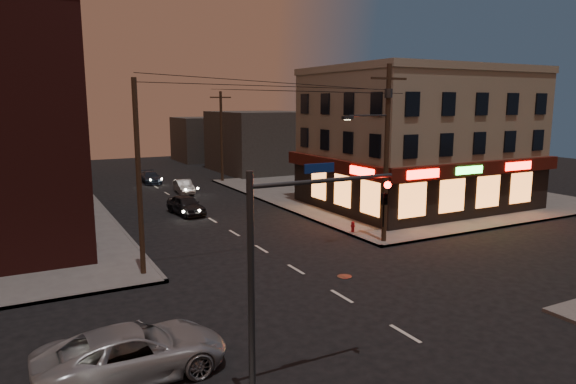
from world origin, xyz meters
TOP-DOWN VIEW (x-y plane):
  - ground at (0.00, 0.00)m, footprint 120.00×120.00m
  - sidewalk_ne at (18.00, 19.00)m, footprint 24.00×28.00m
  - pizza_building at (15.93, 13.43)m, footprint 15.85×12.85m
  - bg_building_ne_a at (14.00, 38.00)m, footprint 10.00×12.00m
  - bg_building_nw at (-13.00, 42.00)m, footprint 9.00×10.00m
  - bg_building_ne_b at (12.00, 52.00)m, footprint 8.00×8.00m
  - utility_pole_main at (6.68, 5.80)m, footprint 4.20×0.44m
  - utility_pole_far at (6.80, 32.00)m, footprint 0.26×0.26m
  - utility_pole_west at (-6.80, 6.50)m, footprint 0.24×0.24m
  - traffic_signal at (-5.57, -5.60)m, footprint 4.49×0.32m
  - suv_cross at (-9.03, -2.46)m, footprint 5.65×2.79m
  - sedan_near at (-1.05, 18.70)m, footprint 2.14×4.32m
  - sedan_mid at (1.40, 27.44)m, footprint 1.60×3.83m
  - sedan_far at (0.13, 34.67)m, footprint 1.81×4.09m
  - fire_hydrant at (6.40, 8.33)m, footprint 0.30×0.30m

SIDE VIEW (x-z plane):
  - ground at x=0.00m, z-range 0.00..0.00m
  - sidewalk_ne at x=18.00m, z-range 0.00..0.15m
  - fire_hydrant at x=6.40m, z-range 0.18..0.85m
  - sedan_far at x=0.13m, z-range 0.00..1.17m
  - sedan_mid at x=1.40m, z-range 0.00..1.23m
  - sedan_near at x=-1.05m, z-range 0.00..1.42m
  - suv_cross at x=-9.03m, z-range 0.00..1.54m
  - bg_building_ne_b at x=12.00m, z-range 0.00..6.00m
  - bg_building_ne_a at x=14.00m, z-range 0.00..7.00m
  - bg_building_nw at x=-13.00m, z-range 0.00..8.00m
  - traffic_signal at x=-5.57m, z-range 0.92..7.39m
  - utility_pole_far at x=6.80m, z-range 0.15..9.15m
  - utility_pole_west at x=-6.80m, z-range 0.15..9.15m
  - pizza_building at x=15.93m, z-range 0.10..10.60m
  - utility_pole_main at x=6.68m, z-range 0.76..10.76m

